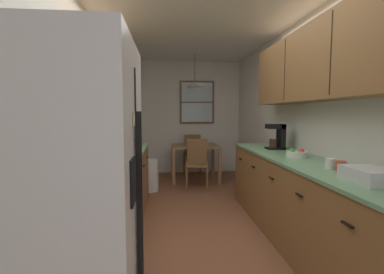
{
  "coord_description": "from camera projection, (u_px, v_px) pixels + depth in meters",
  "views": [
    {
      "loc": [
        -0.4,
        -2.73,
        1.37
      ],
      "look_at": [
        -0.03,
        1.23,
        1.03
      ],
      "focal_mm": 25.75,
      "sensor_mm": 36.0,
      "label": 1
    }
  ],
  "objects": [
    {
      "name": "ground_plane",
      "position": [
        196.0,
        212.0,
        3.85
      ],
      "size": [
        12.0,
        12.0,
        0.0
      ],
      "primitive_type": "plane",
      "color": "brown"
    },
    {
      "name": "wall_left",
      "position": [
        94.0,
        121.0,
        3.62
      ],
      "size": [
        0.1,
        9.0,
        2.55
      ],
      "primitive_type": "cube",
      "color": "white",
      "rests_on": "ground"
    },
    {
      "name": "wall_right",
      "position": [
        291.0,
        120.0,
        3.87
      ],
      "size": [
        0.1,
        9.0,
        2.55
      ],
      "primitive_type": "cube",
      "color": "white",
      "rests_on": "ground"
    },
    {
      "name": "wall_back",
      "position": [
        183.0,
        118.0,
        6.37
      ],
      "size": [
        4.4,
        0.1,
        2.55
      ],
      "primitive_type": "cube",
      "color": "white",
      "rests_on": "ground"
    },
    {
      "name": "ceiling_slab",
      "position": [
        196.0,
        21.0,
        3.63
      ],
      "size": [
        4.4,
        9.0,
        0.08
      ],
      "primitive_type": "cube",
      "color": "white"
    },
    {
      "name": "refrigerator",
      "position": [
        67.0,
        207.0,
        1.46
      ],
      "size": [
        0.76,
        0.8,
        1.75
      ],
      "color": "white",
      "rests_on": "ground"
    },
    {
      "name": "stove_range",
      "position": [
        93.0,
        225.0,
        2.22
      ],
      "size": [
        0.66,
        0.63,
        1.1
      ],
      "color": "white",
      "rests_on": "ground"
    },
    {
      "name": "microwave_over_range",
      "position": [
        73.0,
        77.0,
        2.11
      ],
      "size": [
        0.39,
        0.56,
        0.33
      ],
      "color": "silver"
    },
    {
      "name": "counter_left",
      "position": [
        120.0,
        185.0,
        3.54
      ],
      "size": [
        0.64,
        2.03,
        0.9
      ],
      "color": "brown",
      "rests_on": "ground"
    },
    {
      "name": "upper_cabinets_left",
      "position": [
        105.0,
        73.0,
        3.35
      ],
      "size": [
        0.33,
        2.11,
        0.71
      ],
      "color": "brown"
    },
    {
      "name": "counter_right",
      "position": [
        299.0,
        200.0,
        2.92
      ],
      "size": [
        0.64,
        3.05,
        0.9
      ],
      "color": "brown",
      "rests_on": "ground"
    },
    {
      "name": "upper_cabinets_right",
      "position": [
        319.0,
        63.0,
        2.76
      ],
      "size": [
        0.33,
        2.73,
        0.75
      ],
      "color": "brown"
    },
    {
      "name": "dining_table",
      "position": [
        195.0,
        150.0,
        5.66
      ],
      "size": [
        0.95,
        0.84,
        0.72
      ],
      "color": "olive",
      "rests_on": "ground"
    },
    {
      "name": "dining_chair_near",
      "position": [
        197.0,
        161.0,
        5.05
      ],
      "size": [
        0.44,
        0.44,
        0.9
      ],
      "color": "brown",
      "rests_on": "ground"
    },
    {
      "name": "dining_chair_far",
      "position": [
        192.0,
        152.0,
        6.29
      ],
      "size": [
        0.42,
        0.42,
        0.9
      ],
      "color": "brown",
      "rests_on": "ground"
    },
    {
      "name": "pendant_light",
      "position": [
        195.0,
        84.0,
        5.55
      ],
      "size": [
        0.32,
        0.32,
        0.65
      ],
      "color": "black"
    },
    {
      "name": "back_window",
      "position": [
        197.0,
        102.0,
        6.3
      ],
      "size": [
        0.79,
        0.05,
        0.97
      ],
      "color": "brown"
    },
    {
      "name": "trash_bin",
      "position": [
        150.0,
        175.0,
        4.87
      ],
      "size": [
        0.31,
        0.31,
        0.56
      ],
      "primitive_type": "cylinder",
      "color": "white",
      "rests_on": "ground"
    },
    {
      "name": "storage_canister",
      "position": [
        107.0,
        150.0,
        2.78
      ],
      "size": [
        0.1,
        0.1,
        0.2
      ],
      "color": "#D84C19",
      "rests_on": "counter_left"
    },
    {
      "name": "dish_towel",
      "position": [
        139.0,
        213.0,
        2.4
      ],
      "size": [
        0.02,
        0.16,
        0.24
      ],
      "primitive_type": "cube",
      "color": "white"
    },
    {
      "name": "coffee_maker",
      "position": [
        277.0,
        136.0,
        3.64
      ],
      "size": [
        0.22,
        0.18,
        0.33
      ],
      "color": "black",
      "rests_on": "counter_right"
    },
    {
      "name": "mug_by_coffeemaker",
      "position": [
        330.0,
        163.0,
        2.35
      ],
      "size": [
        0.11,
        0.08,
        0.09
      ],
      "color": "white",
      "rests_on": "counter_right"
    },
    {
      "name": "mug_spare",
      "position": [
        341.0,
        166.0,
        2.22
      ],
      "size": [
        0.12,
        0.08,
        0.09
      ],
      "color": "#BF3F33",
      "rests_on": "counter_right"
    },
    {
      "name": "fruit_bowl",
      "position": [
        297.0,
        153.0,
        3.0
      ],
      "size": [
        0.22,
        0.22,
        0.09
      ],
      "color": "silver",
      "rests_on": "counter_right"
    },
    {
      "name": "dish_rack",
      "position": [
        371.0,
        175.0,
        1.89
      ],
      "size": [
        0.28,
        0.34,
        0.1
      ],
      "primitive_type": "cube",
      "color": "silver",
      "rests_on": "counter_right"
    },
    {
      "name": "table_serving_bowl",
      "position": [
        192.0,
        144.0,
        5.56
      ],
      "size": [
        0.17,
        0.17,
        0.06
      ],
      "primitive_type": "cylinder",
      "color": "#4C7299",
      "rests_on": "dining_table"
    }
  ]
}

